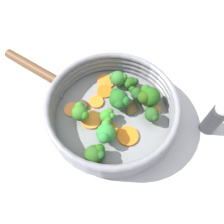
{
  "coord_description": "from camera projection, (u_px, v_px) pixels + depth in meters",
  "views": [
    {
      "loc": [
        -0.17,
        0.18,
        0.47
      ],
      "look_at": [
        0.0,
        0.0,
        0.03
      ],
      "focal_mm": 35.0,
      "sensor_mm": 36.0,
      "label": 1
    }
  ],
  "objects": [
    {
      "name": "skillet_rim_wall",
      "position": [
        112.0,
        109.0,
        0.49
      ],
      "size": [
        0.3,
        0.3,
        0.06
      ],
      "color": "gray",
      "rests_on": "skillet"
    },
    {
      "name": "broccoli_floret_1",
      "position": [
        119.0,
        99.0,
        0.5
      ],
      "size": [
        0.05,
        0.05,
        0.05
      ],
      "color": "#698C50",
      "rests_on": "skillet"
    },
    {
      "name": "carrot_slice_3",
      "position": [
        96.0,
        102.0,
        0.53
      ],
      "size": [
        0.05,
        0.05,
        0.01
      ],
      "primitive_type": "cylinder",
      "rotation": [
        0.0,
        0.0,
        5.27
      ],
      "color": "orange",
      "rests_on": "skillet"
    },
    {
      "name": "mushroom_piece_0",
      "position": [
        132.0,
        109.0,
        0.52
      ],
      "size": [
        0.03,
        0.04,
        0.01
      ],
      "primitive_type": "ellipsoid",
      "rotation": [
        0.0,
        0.0,
        1.62
      ],
      "color": "brown",
      "rests_on": "skillet"
    },
    {
      "name": "salt_shaker",
      "position": [
        215.0,
        118.0,
        0.47
      ],
      "size": [
        0.03,
        0.03,
        0.11
      ],
      "color": "#333338",
      "rests_on": "ground_plane"
    },
    {
      "name": "carrot_slice_8",
      "position": [
        104.0,
        92.0,
        0.54
      ],
      "size": [
        0.05,
        0.05,
        0.0
      ],
      "primitive_type": "cylinder",
      "rotation": [
        0.0,
        0.0,
        4.01
      ],
      "color": "orange",
      "rests_on": "skillet"
    },
    {
      "name": "carrot_slice_6",
      "position": [
        91.0,
        120.0,
        0.5
      ],
      "size": [
        0.06,
        0.06,
        0.01
      ],
      "primitive_type": "cylinder",
      "rotation": [
        0.0,
        0.0,
        2.04
      ],
      "color": "orange",
      "rests_on": "skillet"
    },
    {
      "name": "ground_plane",
      "position": [
        112.0,
        118.0,
        0.53
      ],
      "size": [
        4.0,
        4.0,
        0.0
      ],
      "primitive_type": "plane",
      "color": "#B9B8C0"
    },
    {
      "name": "skillet_rivet_right",
      "position": [
        61.0,
        96.0,
        0.53
      ],
      "size": [
        0.01,
        0.01,
        0.01
      ],
      "primitive_type": "sphere",
      "color": "gray",
      "rests_on": "skillet"
    },
    {
      "name": "carrot_slice_4",
      "position": [
        106.0,
        81.0,
        0.56
      ],
      "size": [
        0.05,
        0.05,
        0.0
      ],
      "primitive_type": "cylinder",
      "rotation": [
        0.0,
        0.0,
        4.89
      ],
      "color": "orange",
      "rests_on": "skillet"
    },
    {
      "name": "carrot_slice_0",
      "position": [
        144.0,
        94.0,
        0.54
      ],
      "size": [
        0.06,
        0.06,
        0.0
      ],
      "primitive_type": "cylinder",
      "rotation": [
        0.0,
        0.0,
        0.35
      ],
      "color": "orange",
      "rests_on": "skillet"
    },
    {
      "name": "broccoli_floret_0",
      "position": [
        106.0,
        133.0,
        0.46
      ],
      "size": [
        0.04,
        0.05,
        0.05
      ],
      "color": "#648549",
      "rests_on": "skillet"
    },
    {
      "name": "carrot_slice_1",
      "position": [
        72.0,
        109.0,
        0.52
      ],
      "size": [
        0.04,
        0.04,
        0.0
      ],
      "primitive_type": "cylinder",
      "rotation": [
        0.0,
        0.0,
        3.18
      ],
      "color": "#F98D3F",
      "rests_on": "skillet"
    },
    {
      "name": "broccoli_floret_4",
      "position": [
        137.0,
        94.0,
        0.51
      ],
      "size": [
        0.04,
        0.03,
        0.04
      ],
      "color": "#72A656",
      "rests_on": "skillet"
    },
    {
      "name": "carrot_slice_5",
      "position": [
        155.0,
        110.0,
        0.52
      ],
      "size": [
        0.03,
        0.03,
        0.0
      ],
      "primitive_type": "cylinder",
      "rotation": [
        0.0,
        0.0,
        0.18
      ],
      "color": "orange",
      "rests_on": "skillet"
    },
    {
      "name": "broccoli_floret_8",
      "position": [
        152.0,
        115.0,
        0.49
      ],
      "size": [
        0.04,
        0.03,
        0.04
      ],
      "color": "#668752",
      "rests_on": "skillet"
    },
    {
      "name": "broccoli_floret_2",
      "position": [
        118.0,
        79.0,
        0.54
      ],
      "size": [
        0.04,
        0.04,
        0.04
      ],
      "color": "#6C914D",
      "rests_on": "skillet"
    },
    {
      "name": "mushroom_piece_1",
      "position": [
        83.0,
        105.0,
        0.52
      ],
      "size": [
        0.03,
        0.03,
        0.01
      ],
      "primitive_type": "ellipsoid",
      "rotation": [
        0.0,
        0.0,
        3.0
      ],
      "color": "brown",
      "rests_on": "skillet"
    },
    {
      "name": "broccoli_floret_7",
      "position": [
        95.0,
        154.0,
        0.44
      ],
      "size": [
        0.04,
        0.05,
        0.05
      ],
      "color": "#82A85E",
      "rests_on": "skillet"
    },
    {
      "name": "skillet_handle",
      "position": [
        35.0,
        69.0,
        0.57
      ],
      "size": [
        0.2,
        0.06,
        0.02
      ],
      "primitive_type": "cylinder",
      "rotation": [
        1.57,
        0.0,
        1.73
      ],
      "color": "brown",
      "rests_on": "skillet"
    },
    {
      "name": "skillet",
      "position": [
        112.0,
        117.0,
        0.52
      ],
      "size": [
        0.28,
        0.28,
        0.02
      ],
      "primitive_type": "cylinder",
      "color": "gray",
      "rests_on": "ground_plane"
    },
    {
      "name": "carrot_slice_2",
      "position": [
        128.0,
        136.0,
        0.48
      ],
      "size": [
        0.06,
        0.06,
        0.01
      ],
      "primitive_type": "cylinder",
      "rotation": [
        0.0,
        0.0,
        1.12
      ],
      "color": "orange",
      "rests_on": "skillet"
    },
    {
      "name": "broccoli_floret_3",
      "position": [
        131.0,
        83.0,
        0.53
      ],
      "size": [
        0.03,
        0.04,
        0.04
      ],
      "color": "#698856",
      "rests_on": "skillet"
    },
    {
      "name": "carrot_slice_7",
      "position": [
        110.0,
        130.0,
        0.49
      ],
      "size": [
        0.05,
        0.05,
        0.01
      ],
      "primitive_type": "cylinder",
      "rotation": [
        0.0,
        0.0,
        2.44
      ],
      "color": "orange",
      "rests_on": "skillet"
    },
    {
      "name": "broccoli_floret_9",
      "position": [
        108.0,
        117.0,
        0.49
      ],
      "size": [
        0.03,
        0.03,
        0.04
      ],
      "color": "#649443",
      "rests_on": "skillet"
    },
    {
      "name": "broccoli_floret_5",
      "position": [
        148.0,
        96.0,
        0.5
      ],
      "size": [
        0.05,
        0.05,
        0.06
      ],
      "color": "#6A864D",
      "rests_on": "skillet"
    },
    {
      "name": "broccoli_floret_6",
      "position": [
        81.0,
        113.0,
        0.48
      ],
      "size": [
        0.04,
        0.04,
        0.05
      ],
      "color": "#698850",
      "rests_on": "skillet"
    },
    {
      "name": "skillet_rivet_left",
      "position": [
        75.0,
        82.0,
        0.56
      ],
      "size": [
        0.01,
        0.01,
        0.01
      ],
      "primitive_type": "sphere",
      "color": "gray",
      "rests_on": "skillet"
    }
  ]
}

